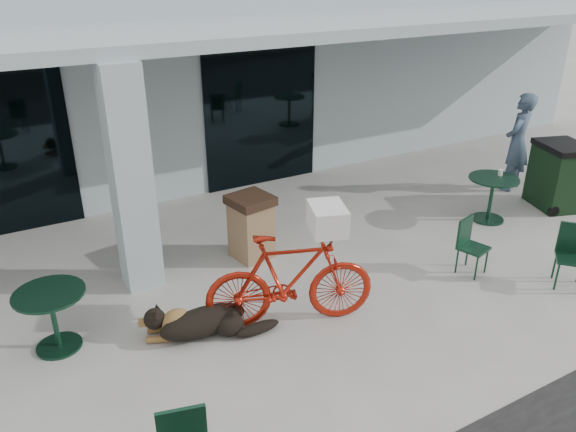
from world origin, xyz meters
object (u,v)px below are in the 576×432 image
cafe_table_near (54,320)px  cafe_chair_far_a (474,247)px  cafe_chair_far_b (572,258)px  person (517,142)px  dog (203,320)px  cafe_table_far (491,199)px  wheeled_bin (558,176)px  trash_receptacle (251,227)px  bicycle (290,280)px

cafe_table_near → cafe_chair_far_a: cafe_chair_far_a is taller
cafe_chair_far_b → person: person is taller
dog → cafe_table_far: (5.65, 0.66, 0.19)m
dog → cafe_table_far: cafe_table_far is taller
dog → wheeled_bin: bearing=25.3°
cafe_chair_far_a → trash_receptacle: size_ratio=0.82×
person → trash_receptacle: person is taller
bicycle → cafe_chair_far_b: bearing=-87.5°
bicycle → cafe_chair_far_a: size_ratio=2.52×
cafe_table_near → cafe_chair_far_a: bearing=-11.6°
person → dog: bearing=-9.0°
cafe_table_near → bicycle: bearing=-19.2°
cafe_table_near → dog: bearing=-21.2°
cafe_table_near → person: person is taller
cafe_table_near → trash_receptacle: trash_receptacle is taller
cafe_table_near → person: (8.80, 0.87, 0.58)m
bicycle → trash_receptacle: 1.85m
cafe_chair_far_b → wheeled_bin: size_ratio=0.75×
cafe_table_far → person: person is taller
trash_receptacle → dog: bearing=-132.7°
person → trash_receptacle: size_ratio=1.90×
cafe_table_near → cafe_chair_far_b: 6.85m
person → trash_receptacle: bearing=-21.0°
dog → cafe_chair_far_b: cafe_chair_far_b is taller
bicycle → wheeled_bin: bearing=-63.4°
cafe_table_near → person: 8.86m
cafe_chair_far_b → dog: bearing=-149.1°
cafe_table_far → cafe_table_near: bearing=-179.7°
cafe_table_near → cafe_chair_far_b: bearing=-17.7°
person → cafe_table_near: bearing=-15.1°
cafe_table_far → trash_receptacle: size_ratio=0.84×
trash_receptacle → person: bearing=-0.2°
cafe_table_far → wheeled_bin: (1.54, -0.16, 0.21)m
trash_receptacle → cafe_chair_far_b: bearing=-40.3°
bicycle → wheeled_bin: size_ratio=1.74×
trash_receptacle → wheeled_bin: (5.79, -1.02, 0.10)m
cafe_table_far → wheeled_bin: 1.56m
dog → cafe_table_far: bearing=28.0°
bicycle → wheeled_bin: (6.14, 0.80, -0.03)m
cafe_chair_far_b → bicycle: bearing=-149.2°
dog → cafe_table_near: bearing=-179.9°
person → trash_receptacle: 5.80m
bicycle → cafe_chair_far_a: 2.96m
cafe_chair_far_a → cafe_chair_far_b: cafe_chair_far_b is taller
dog → cafe_chair_far_b: size_ratio=1.41×
dog → cafe_chair_far_a: (4.00, -0.53, 0.21)m
dog → cafe_chair_far_a: size_ratio=1.51×
cafe_table_near → cafe_table_far: bearing=0.3°
wheeled_bin → trash_receptacle: bearing=-171.8°
cafe_table_far → wheeled_bin: bearing=-5.8°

